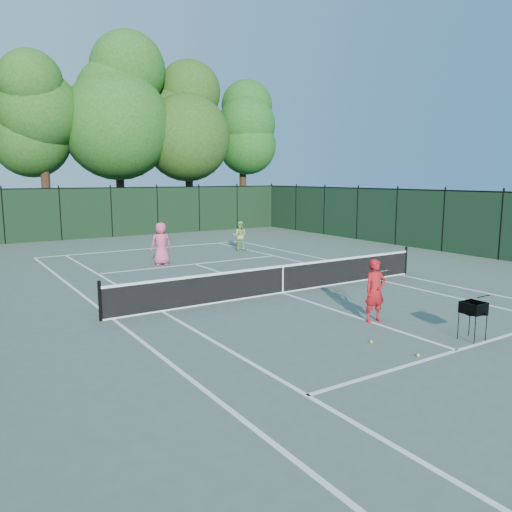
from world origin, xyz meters
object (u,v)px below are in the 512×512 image
coach (375,290)px  loose_ball_midcourt (371,342)px  player_pink (161,244)px  loose_ball_near_cart (418,355)px  player_green (240,236)px  ball_hopper (473,308)px

coach → loose_ball_midcourt: 1.94m
player_pink → loose_ball_near_cart: player_pink is taller
player_green → loose_ball_near_cart: (-4.71, -15.00, -0.71)m
ball_hopper → loose_ball_midcourt: size_ratio=13.05×
loose_ball_near_cart → ball_hopper: bearing=2.3°
player_pink → loose_ball_midcourt: size_ratio=26.52×
player_green → loose_ball_near_cart: player_green is taller
player_pink → player_green: (4.93, 1.76, -0.16)m
loose_ball_near_cart → player_pink: bearing=90.9°
player_pink → loose_ball_midcourt: bearing=94.7°
loose_ball_near_cart → player_green: bearing=72.6°
coach → ball_hopper: 2.39m
coach → loose_ball_midcourt: bearing=-128.2°
player_pink → player_green: player_pink is taller
loose_ball_midcourt → player_green: bearing=70.6°
coach → player_green: 13.16m
ball_hopper → player_pink: bearing=123.6°
coach → loose_ball_near_cart: size_ratio=23.88×
ball_hopper → loose_ball_midcourt: bearing=177.6°
player_pink → loose_ball_near_cart: size_ratio=26.52×
player_green → ball_hopper: size_ratio=1.67×
coach → loose_ball_near_cart: bearing=-106.3°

